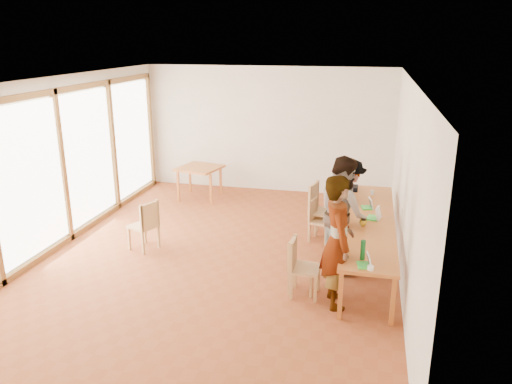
{
  "coord_description": "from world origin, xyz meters",
  "views": [
    {
      "loc": [
        2.39,
        -7.68,
        3.66
      ],
      "look_at": [
        0.56,
        0.28,
        1.1
      ],
      "focal_mm": 35.0,
      "sensor_mm": 36.0,
      "label": 1
    }
  ],
  "objects": [
    {
      "name": "clear_glass",
      "position": [
        2.53,
        1.7,
        0.8
      ],
      "size": [
        0.07,
        0.07,
        0.09
      ],
      "primitive_type": "cylinder",
      "color": "silver",
      "rests_on": "communal_table"
    },
    {
      "name": "wall_front",
      "position": [
        0.0,
        -4.0,
        1.5
      ],
      "size": [
        6.0,
        0.1,
        3.0
      ],
      "primitive_type": "cube",
      "color": "silver",
      "rests_on": "ground"
    },
    {
      "name": "wall_right",
      "position": [
        3.0,
        0.0,
        1.5
      ],
      "size": [
        0.1,
        8.0,
        3.0
      ],
      "primitive_type": "cube",
      "color": "silver",
      "rests_on": "ground"
    },
    {
      "name": "chair_near",
      "position": [
        1.52,
        -1.1,
        0.53
      ],
      "size": [
        0.41,
        0.41,
        0.46
      ],
      "rotation": [
        0.0,
        0.0,
        -0.01
      ],
      "color": "tan",
      "rests_on": "ground"
    },
    {
      "name": "black_pouch",
      "position": [
        2.17,
        1.91,
        0.8
      ],
      "size": [
        0.16,
        0.26,
        0.09
      ],
      "primitive_type": "cube",
      "color": "black",
      "rests_on": "communal_table"
    },
    {
      "name": "person_near",
      "position": [
        2.07,
        -1.24,
        0.95
      ],
      "size": [
        0.62,
        0.79,
        1.9
      ],
      "primitive_type": "imported",
      "rotation": [
        0.0,
        0.0,
        1.84
      ],
      "color": "gray",
      "rests_on": "ground"
    },
    {
      "name": "chair_mid",
      "position": [
        1.47,
        -0.97,
        0.5
      ],
      "size": [
        0.41,
        0.41,
        0.43
      ],
      "rotation": [
        0.0,
        0.0,
        -0.09
      ],
      "color": "tan",
      "rests_on": "ground"
    },
    {
      "name": "person_far",
      "position": [
        2.11,
        1.24,
        0.77
      ],
      "size": [
        0.7,
        1.06,
        1.54
      ],
      "primitive_type": "imported",
      "rotation": [
        0.0,
        0.0,
        1.71
      ],
      "color": "gray",
      "rests_on": "ground"
    },
    {
      "name": "laptop_near",
      "position": [
        2.47,
        -1.51,
        0.8
      ],
      "size": [
        0.22,
        0.24,
        0.18
      ],
      "rotation": [
        0.0,
        0.0,
        0.17
      ],
      "color": "#39D340",
      "rests_on": "communal_table"
    },
    {
      "name": "chair_empty",
      "position": [
        1.55,
        1.25,
        0.63
      ],
      "size": [
        0.58,
        0.58,
        0.55
      ],
      "rotation": [
        0.0,
        0.0,
        -0.24
      ],
      "color": "tan",
      "rests_on": "ground"
    },
    {
      "name": "person_mid",
      "position": [
        2.06,
        0.01,
        0.94
      ],
      "size": [
        1.03,
        1.12,
        1.87
      ],
      "primitive_type": "imported",
      "rotation": [
        0.0,
        0.0,
        2.0
      ],
      "color": "gray",
      "rests_on": "ground"
    },
    {
      "name": "ground",
      "position": [
        0.0,
        0.0,
        0.0
      ],
      "size": [
        8.0,
        8.0,
        0.0
      ],
      "primitive_type": "plane",
      "color": "#964824",
      "rests_on": "ground"
    },
    {
      "name": "chair_spare",
      "position": [
        -1.33,
        -0.11,
        0.56
      ],
      "size": [
        0.56,
        0.56,
        0.49
      ],
      "rotation": [
        0.0,
        0.0,
        2.73
      ],
      "color": "tan",
      "rests_on": "ground"
    },
    {
      "name": "green_bottle",
      "position": [
        2.41,
        -1.3,
        0.89
      ],
      "size": [
        0.07,
        0.07,
        0.28
      ],
      "primitive_type": "cylinder",
      "color": "#126428",
      "rests_on": "communal_table"
    },
    {
      "name": "yellow_mug",
      "position": [
        2.39,
        -0.01,
        0.8
      ],
      "size": [
        0.12,
        0.12,
        0.1
      ],
      "primitive_type": "imported",
      "rotation": [
        0.0,
        0.0,
        0.01
      ],
      "color": "gold",
      "rests_on": "communal_table"
    },
    {
      "name": "chair_far",
      "position": [
        1.55,
        1.02,
        0.49
      ],
      "size": [
        0.46,
        0.46,
        0.42
      ],
      "rotation": [
        0.0,
        0.0,
        -0.27
      ],
      "color": "tan",
      "rests_on": "ground"
    },
    {
      "name": "laptop_far",
      "position": [
        2.47,
        0.88,
        0.8
      ],
      "size": [
        0.23,
        0.25,
        0.19
      ],
      "rotation": [
        0.0,
        0.0,
        0.23
      ],
      "color": "#39D340",
      "rests_on": "communal_table"
    },
    {
      "name": "condiment_cup",
      "position": [
        2.52,
        -1.61,
        0.78
      ],
      "size": [
        0.08,
        0.08,
        0.06
      ],
      "primitive_type": "cylinder",
      "color": "white",
      "rests_on": "communal_table"
    },
    {
      "name": "wall_back",
      "position": [
        0.0,
        4.0,
        1.5
      ],
      "size": [
        6.0,
        0.1,
        3.0
      ],
      "primitive_type": "cube",
      "color": "silver",
      "rests_on": "ground"
    },
    {
      "name": "laptop_mid",
      "position": [
        2.58,
        0.35,
        0.81
      ],
      "size": [
        0.26,
        0.29,
        0.21
      ],
      "rotation": [
        0.0,
        0.0,
        -0.23
      ],
      "color": "#39D340",
      "rests_on": "communal_table"
    },
    {
      "name": "communal_table",
      "position": [
        2.5,
        0.29,
        0.7
      ],
      "size": [
        0.8,
        4.0,
        0.75
      ],
      "color": "#BE612A",
      "rests_on": "ground"
    },
    {
      "name": "window_wall",
      "position": [
        -2.96,
        0.0,
        1.5
      ],
      "size": [
        0.1,
        8.0,
        3.0
      ],
      "primitive_type": "cube",
      "color": "white",
      "rests_on": "ground"
    },
    {
      "name": "pink_phone",
      "position": [
        2.2,
        1.39,
        0.76
      ],
      "size": [
        0.05,
        0.1,
        0.01
      ],
      "primitive_type": "cube",
      "color": "#C63D61",
      "rests_on": "communal_table"
    },
    {
      "name": "ceiling",
      "position": [
        0.0,
        0.0,
        3.02
      ],
      "size": [
        6.0,
        8.0,
        0.04
      ],
      "primitive_type": "cube",
      "color": "white",
      "rests_on": "wall_back"
    },
    {
      "name": "side_table",
      "position": [
        -1.41,
        2.98,
        0.67
      ],
      "size": [
        0.9,
        0.9,
        0.75
      ],
      "rotation": [
        0.0,
        0.0,
        -0.24
      ],
      "color": "#BE612A",
      "rests_on": "ground"
    }
  ]
}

